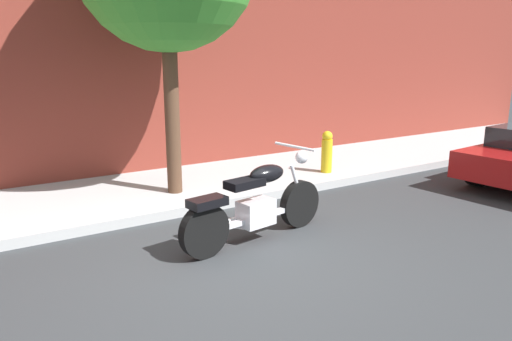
# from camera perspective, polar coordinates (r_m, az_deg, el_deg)

# --- Properties ---
(ground_plane) EXTENTS (60.00, 60.00, 0.00)m
(ground_plane) POSITION_cam_1_polar(r_m,az_deg,el_deg) (5.60, -1.54, -10.60)
(ground_plane) COLOR #303335
(sidewalk) EXTENTS (24.43, 2.46, 0.14)m
(sidewalk) POSITION_cam_1_polar(r_m,az_deg,el_deg) (8.16, -12.47, -2.55)
(sidewalk) COLOR #ADADAD
(sidewalk) RESTS_ON ground
(motorcycle) EXTENTS (2.19, 0.72, 1.13)m
(motorcycle) POSITION_cam_1_polar(r_m,az_deg,el_deg) (6.05, -0.05, -4.07)
(motorcycle) COLOR black
(motorcycle) RESTS_ON ground
(fire_hydrant) EXTENTS (0.20, 0.20, 0.91)m
(fire_hydrant) POSITION_cam_1_polar(r_m,az_deg,el_deg) (9.07, 8.24, 1.77)
(fire_hydrant) COLOR gold
(fire_hydrant) RESTS_ON ground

